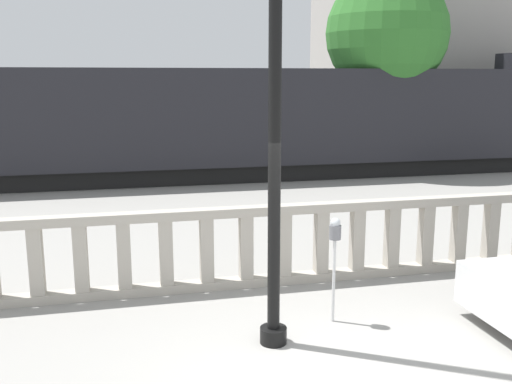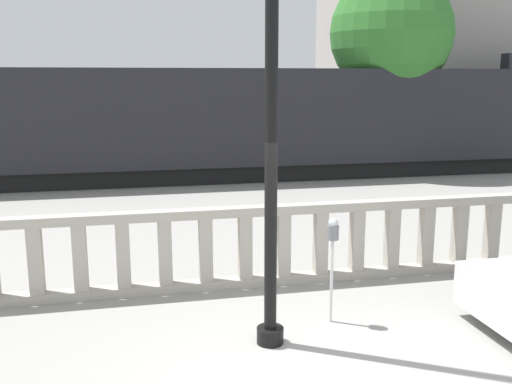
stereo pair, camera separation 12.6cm
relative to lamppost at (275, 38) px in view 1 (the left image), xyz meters
The scene contains 6 objects.
balustrade 3.65m from the lamppost, 78.96° to the left, with size 12.52×0.24×1.28m.
lamppost is the anchor object (origin of this frame).
parking_meter 2.73m from the lamppost, 24.84° to the left, with size 0.16×0.16×1.44m.
train_near 12.26m from the lamppost, 76.66° to the left, with size 24.92×2.78×4.10m.
building_block 23.33m from the lamppost, 56.97° to the left, with size 8.39×9.56×12.17m.
tree_left 13.77m from the lamppost, 59.37° to the left, with size 4.07×4.07×6.71m.
Camera 1 is at (-2.08, -5.16, 3.24)m, focal length 40.00 mm.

